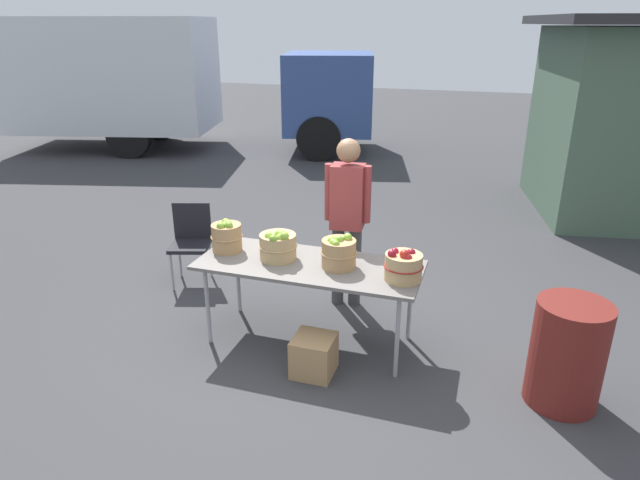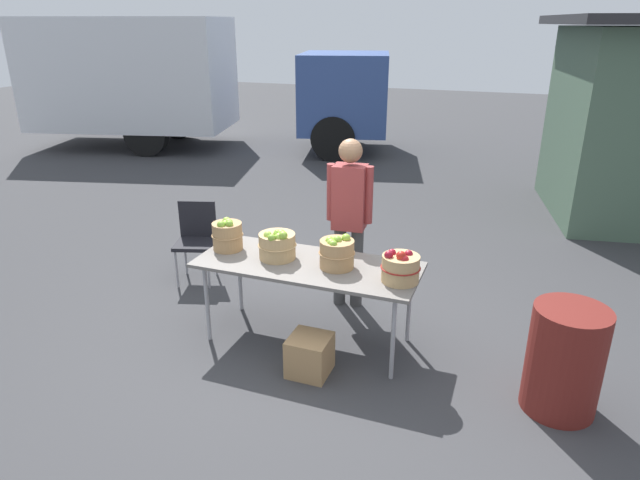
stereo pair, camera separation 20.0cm
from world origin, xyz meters
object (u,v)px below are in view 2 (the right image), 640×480
object	(u,v)px
apple_basket_green_1	(277,245)
trash_barrel	(564,360)
market_table	(308,268)
apple_basket_red_0	(400,267)
folding_chair	(196,235)
box_truck	(180,79)
vendor_adult	(349,211)
produce_crate	(310,355)
apple_basket_green_2	(337,253)
apple_basket_green_0	(227,235)

from	to	relation	value
apple_basket_green_1	trash_barrel	bearing A→B (deg)	-5.57
apple_basket_green_1	market_table	bearing A→B (deg)	-1.78
apple_basket_red_0	folding_chair	size ratio (longest dim) A/B	0.37
market_table	apple_basket_red_0	size ratio (longest dim) A/B	6.03
box_truck	vendor_adult	bearing A→B (deg)	-59.97
apple_basket_green_1	produce_crate	xyz separation A→B (m)	(0.48, -0.46, -0.71)
apple_basket_green_2	folding_chair	xyz separation A→B (m)	(-1.86, 0.76, -0.37)
apple_basket_green_2	vendor_adult	xyz separation A→B (m)	(-0.14, 0.77, 0.10)
apple_basket_green_0	apple_basket_red_0	distance (m)	1.60
apple_basket_green_1	apple_basket_red_0	distance (m)	1.09
apple_basket_red_0	vendor_adult	distance (m)	1.10
folding_chair	produce_crate	size ratio (longest dim) A/B	2.66
apple_basket_green_1	folding_chair	bearing A→B (deg)	150.06
produce_crate	market_table	bearing A→B (deg)	113.11
market_table	produce_crate	world-z (taller)	market_table
apple_basket_red_0	folding_chair	distance (m)	2.58
apple_basket_green_1	produce_crate	distance (m)	0.97
box_truck	apple_basket_green_0	bearing A→B (deg)	-68.08
apple_basket_green_0	trash_barrel	world-z (taller)	apple_basket_green_0
market_table	produce_crate	xyz separation A→B (m)	(0.19, -0.45, -0.54)
market_table	produce_crate	bearing A→B (deg)	-66.89
apple_basket_green_1	box_truck	world-z (taller)	box_truck
apple_basket_green_1	apple_basket_green_2	xyz separation A→B (m)	(0.54, -0.00, 0.01)
vendor_adult	apple_basket_green_2	bearing A→B (deg)	95.47
box_truck	produce_crate	world-z (taller)	box_truck
apple_basket_red_0	folding_chair	bearing A→B (deg)	160.82
apple_basket_green_1	box_truck	xyz separation A→B (m)	(-5.36, 6.66, 0.61)
market_table	folding_chair	bearing A→B (deg)	154.36
market_table	vendor_adult	distance (m)	0.83
market_table	produce_crate	size ratio (longest dim) A/B	5.88
market_table	trash_barrel	bearing A→B (deg)	-6.09
apple_basket_green_0	box_truck	xyz separation A→B (m)	(-4.86, 6.62, 0.60)
apple_basket_green_0	vendor_adult	bearing A→B (deg)	39.05
apple_basket_green_2	trash_barrel	size ratio (longest dim) A/B	0.37
box_truck	produce_crate	xyz separation A→B (m)	(5.84, -7.12, -1.33)
market_table	apple_basket_green_2	size ratio (longest dim) A/B	6.23
apple_basket_green_1	apple_basket_green_2	distance (m)	0.54
apple_basket_red_0	folding_chair	xyz separation A→B (m)	(-2.41, 0.84, -0.36)
apple_basket_red_0	produce_crate	bearing A→B (deg)	-148.04
market_table	apple_basket_green_1	size ratio (longest dim) A/B	5.69
apple_basket_green_0	apple_basket_green_2	bearing A→B (deg)	-1.85
box_truck	folding_chair	bearing A→B (deg)	-69.92
apple_basket_red_0	box_truck	bearing A→B (deg)	133.77
apple_basket_green_2	trash_barrel	distance (m)	1.88
apple_basket_green_2	produce_crate	world-z (taller)	apple_basket_green_2
apple_basket_green_1	folding_chair	world-z (taller)	apple_basket_green_1
market_table	produce_crate	distance (m)	0.73
produce_crate	apple_basket_green_1	bearing A→B (deg)	135.86
vendor_adult	box_truck	bearing A→B (deg)	-50.38
market_table	vendor_adult	size ratio (longest dim) A/B	1.14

